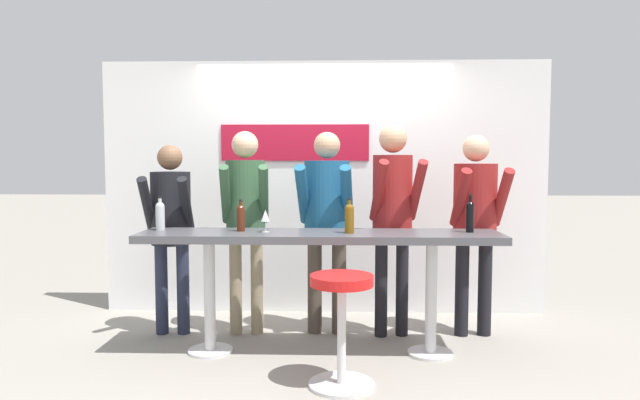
% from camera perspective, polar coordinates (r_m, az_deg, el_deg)
% --- Properties ---
extents(ground_plane, '(40.00, 40.00, 0.00)m').
position_cam_1_polar(ground_plane, '(4.74, -0.04, -15.07)').
color(ground_plane, gray).
extents(back_wall, '(4.45, 0.12, 2.53)m').
position_cam_1_polar(back_wall, '(5.77, 0.38, 1.27)').
color(back_wall, white).
rests_on(back_wall, ground_plane).
extents(tasting_table, '(2.85, 0.56, 0.98)m').
position_cam_1_polar(tasting_table, '(4.53, -0.04, -5.00)').
color(tasting_table, '#4C4C51').
rests_on(tasting_table, ground_plane).
extents(bar_stool, '(0.46, 0.46, 0.77)m').
position_cam_1_polar(bar_stool, '(3.95, 2.18, -11.12)').
color(bar_stool, silver).
rests_on(bar_stool, ground_plane).
extents(person_far_left, '(0.44, 0.54, 1.68)m').
position_cam_1_polar(person_far_left, '(5.18, -14.70, -1.70)').
color(person_far_left, '#23283D').
rests_on(person_far_left, ground_plane).
extents(person_left, '(0.45, 0.58, 1.80)m').
position_cam_1_polar(person_left, '(5.05, -7.46, -0.79)').
color(person_left, gray).
rests_on(person_left, ground_plane).
extents(person_center_left, '(0.51, 0.61, 1.79)m').
position_cam_1_polar(person_center_left, '(5.02, 0.68, -1.01)').
color(person_center_left, '#473D33').
rests_on(person_center_left, ground_plane).
extents(person_center, '(0.47, 0.60, 1.85)m').
position_cam_1_polar(person_center, '(4.98, 7.28, -0.46)').
color(person_center, black).
rests_on(person_center, ground_plane).
extents(person_center_right, '(0.47, 0.58, 1.76)m').
position_cam_1_polar(person_center_right, '(5.14, 15.26, -1.19)').
color(person_center_right, black).
rests_on(person_center_right, ground_plane).
extents(wine_bottle_0, '(0.06, 0.06, 0.31)m').
position_cam_1_polar(wine_bottle_0, '(4.65, 14.77, -1.46)').
color(wine_bottle_0, black).
rests_on(wine_bottle_0, tasting_table).
extents(wine_bottle_1, '(0.07, 0.07, 0.26)m').
position_cam_1_polar(wine_bottle_1, '(4.61, -7.92, -1.65)').
color(wine_bottle_1, '#4C1E0F').
rests_on(wine_bottle_1, tasting_table).
extents(wine_bottle_2, '(0.07, 0.07, 0.27)m').
position_cam_1_polar(wine_bottle_2, '(4.45, 2.95, -1.70)').
color(wine_bottle_2, brown).
rests_on(wine_bottle_2, tasting_table).
extents(wine_bottle_3, '(0.07, 0.07, 0.27)m').
position_cam_1_polar(wine_bottle_3, '(4.81, -15.69, -1.41)').
color(wine_bottle_3, '#B7BCC1').
rests_on(wine_bottle_3, tasting_table).
extents(wine_glass_0, '(0.07, 0.07, 0.18)m').
position_cam_1_polar(wine_glass_0, '(4.53, -5.50, -1.64)').
color(wine_glass_0, silver).
rests_on(wine_glass_0, tasting_table).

